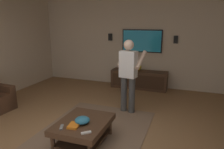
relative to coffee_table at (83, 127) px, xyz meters
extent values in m
plane|color=olive|center=(-0.07, -0.05, -0.30)|extent=(8.88, 8.88, 0.00)
cube|color=#C6B299|center=(3.68, -0.05, 1.09)|extent=(0.10, 6.64, 2.78)
cube|color=#7A604C|center=(0.20, 0.00, -0.29)|extent=(2.84, 1.90, 0.01)
cube|color=#472D1E|center=(0.77, 2.60, -0.02)|extent=(0.22, 0.81, 0.56)
cube|color=#422B1C|center=(0.00, 0.00, 0.05)|extent=(1.00, 0.80, 0.10)
cylinder|color=#422B1C|center=(0.42, -0.32, -0.15)|extent=(0.07, 0.07, 0.30)
cylinder|color=#422B1C|center=(0.42, 0.32, -0.15)|extent=(0.07, 0.07, 0.30)
cylinder|color=#422B1C|center=(-0.42, 0.32, -0.15)|extent=(0.07, 0.07, 0.30)
cube|color=#382417|center=(0.00, 0.00, -0.20)|extent=(0.88, 0.68, 0.03)
cube|color=#422B1C|center=(3.35, -0.18, -0.02)|extent=(0.44, 1.70, 0.55)
cube|color=#352216|center=(3.13, -0.18, -0.02)|extent=(0.01, 1.56, 0.39)
cube|color=black|center=(3.59, -0.18, 1.14)|extent=(0.05, 1.22, 0.69)
cube|color=#1F94C4|center=(3.57, -0.18, 1.14)|extent=(0.01, 1.16, 0.63)
cylinder|color=#3F3F3F|center=(1.49, -0.44, 0.11)|extent=(0.14, 0.14, 0.82)
cylinder|color=#3F3F3F|center=(1.53, -0.24, 0.11)|extent=(0.14, 0.14, 0.82)
cube|color=white|center=(1.51, -0.34, 0.81)|extent=(0.28, 0.39, 0.58)
sphere|color=beige|center=(1.51, -0.34, 1.23)|extent=(0.22, 0.22, 0.22)
cylinder|color=beige|center=(1.65, -0.59, 0.90)|extent=(0.49, 0.17, 0.37)
cylinder|color=beige|center=(1.72, -0.16, 0.90)|extent=(0.49, 0.17, 0.37)
cube|color=white|center=(1.88, -0.41, 0.80)|extent=(0.05, 0.06, 0.16)
ellipsoid|color=teal|center=(-0.07, -0.02, 0.16)|extent=(0.25, 0.25, 0.11)
cube|color=white|center=(-0.34, -0.23, 0.12)|extent=(0.13, 0.14, 0.02)
cube|color=black|center=(-0.05, 0.03, 0.12)|extent=(0.09, 0.16, 0.02)
cube|color=slate|center=(-0.32, 0.21, 0.12)|extent=(0.16, 0.10, 0.02)
cube|color=orange|center=(-0.21, 0.05, 0.12)|extent=(0.24, 0.19, 0.04)
sphere|color=gold|center=(3.37, -0.13, 0.36)|extent=(0.22, 0.22, 0.22)
cube|color=black|center=(3.60, -1.17, 1.20)|extent=(0.06, 0.12, 0.22)
cube|color=black|center=(3.60, 0.86, 1.23)|extent=(0.06, 0.12, 0.22)
camera|label=1|loc=(-2.92, -1.58, 1.73)|focal=34.48mm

